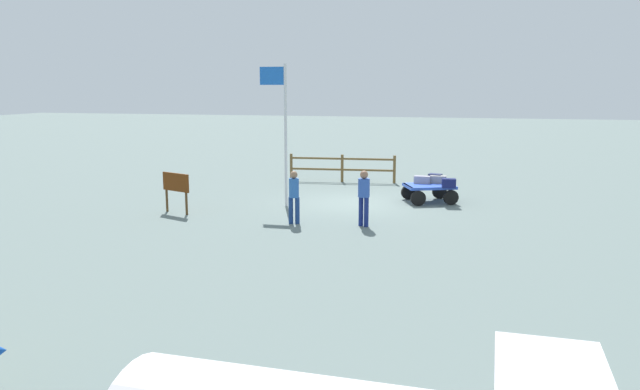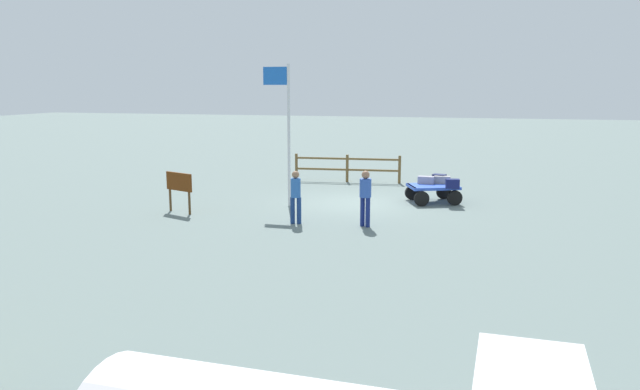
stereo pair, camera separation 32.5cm
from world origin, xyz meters
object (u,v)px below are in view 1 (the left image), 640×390
(suitcase_navy, at_px, (438,179))
(worker_trailing, at_px, (294,194))
(suitcase_olive, at_px, (422,180))
(worker_lead, at_px, (364,193))
(suitcase_grey, at_px, (435,178))
(flagpole, at_px, (282,122))
(luggage_cart, at_px, (429,190))
(signboard, at_px, (176,186))
(suitcase_tan, at_px, (449,183))

(suitcase_navy, height_order, worker_trailing, worker_trailing)
(suitcase_olive, xyz_separation_m, suitcase_navy, (-0.57, -0.17, 0.00))
(worker_lead, bearing_deg, suitcase_grey, -109.53)
(suitcase_navy, bearing_deg, worker_lead, 68.22)
(worker_trailing, distance_m, flagpole, 3.49)
(suitcase_grey, bearing_deg, luggage_cart, 76.39)
(worker_trailing, bearing_deg, luggage_cart, -129.67)
(luggage_cart, height_order, worker_trailing, worker_trailing)
(suitcase_navy, height_order, signboard, signboard)
(suitcase_grey, xyz_separation_m, worker_lead, (1.81, 5.09, 0.21))
(luggage_cart, height_order, suitcase_tan, suitcase_tan)
(flagpole, bearing_deg, luggage_cart, -158.54)
(signboard, bearing_deg, suitcase_olive, -151.00)
(suitcase_tan, bearing_deg, worker_lead, 58.88)
(luggage_cart, xyz_separation_m, suitcase_olive, (0.27, -0.30, 0.31))
(luggage_cart, distance_m, worker_lead, 4.70)
(suitcase_navy, relative_size, signboard, 0.43)
(worker_lead, distance_m, worker_trailing, 2.13)
(luggage_cart, distance_m, signboard, 8.92)
(luggage_cart, distance_m, suitcase_navy, 0.64)
(flagpole, relative_size, signboard, 3.65)
(suitcase_olive, bearing_deg, worker_lead, 73.75)
(suitcase_olive, relative_size, worker_trailing, 0.36)
(suitcase_navy, xyz_separation_m, suitcase_grey, (0.13, -0.25, 0.02))
(suitcase_grey, height_order, worker_lead, worker_lead)
(signboard, bearing_deg, worker_trailing, 172.36)
(suitcase_grey, bearing_deg, worker_trailing, 53.16)
(suitcase_navy, bearing_deg, signboard, 28.20)
(suitcase_grey, xyz_separation_m, worker_trailing, (3.93, 5.25, 0.14))
(suitcase_olive, bearing_deg, flagpole, 25.69)
(suitcase_tan, height_order, signboard, signboard)
(suitcase_tan, height_order, suitcase_olive, suitcase_tan)
(luggage_cart, relative_size, flagpole, 0.43)
(suitcase_olive, distance_m, worker_trailing, 5.96)
(luggage_cart, distance_m, suitcase_tan, 0.93)
(luggage_cart, bearing_deg, flagpole, 21.46)
(worker_lead, relative_size, flagpole, 0.35)
(suitcase_olive, relative_size, suitcase_navy, 1.01)
(worker_lead, relative_size, signboard, 1.26)
(suitcase_olive, distance_m, worker_lead, 4.88)
(luggage_cart, height_order, signboard, signboard)
(suitcase_tan, bearing_deg, signboard, 21.86)
(suitcase_navy, distance_m, suitcase_grey, 0.28)
(suitcase_navy, relative_size, worker_trailing, 0.36)
(signboard, bearing_deg, suitcase_navy, -151.80)
(suitcase_olive, relative_size, signboard, 0.44)
(luggage_cart, xyz_separation_m, suitcase_navy, (-0.30, -0.47, 0.31))
(luggage_cart, xyz_separation_m, suitcase_grey, (-0.17, -0.72, 0.33))
(worker_lead, xyz_separation_m, flagpole, (3.28, -2.44, 1.94))
(suitcase_tan, xyz_separation_m, signboard, (8.69, 3.49, 0.12))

